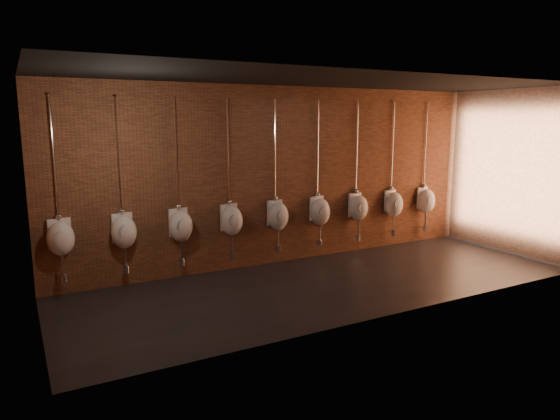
{
  "coord_description": "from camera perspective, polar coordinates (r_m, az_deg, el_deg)",
  "views": [
    {
      "loc": [
        -4.42,
        -6.41,
        2.6
      ],
      "look_at": [
        -0.46,
        0.9,
        1.1
      ],
      "focal_mm": 32.0,
      "sensor_mm": 36.0,
      "label": 1
    }
  ],
  "objects": [
    {
      "name": "urinal_1",
      "position": [
        8.08,
        -17.42,
        -2.31
      ],
      "size": [
        0.45,
        0.41,
        2.72
      ],
      "color": "white",
      "rests_on": "ground"
    },
    {
      "name": "urinal_7",
      "position": [
        10.51,
        12.86,
        0.72
      ],
      "size": [
        0.45,
        0.41,
        2.72
      ],
      "color": "white",
      "rests_on": "ground"
    },
    {
      "name": "urinal_8",
      "position": [
        11.12,
        16.36,
        1.08
      ],
      "size": [
        0.45,
        0.41,
        2.72
      ],
      "color": "white",
      "rests_on": "ground"
    },
    {
      "name": "urinal_3",
      "position": [
        8.6,
        -5.56,
        -1.15
      ],
      "size": [
        0.45,
        0.41,
        2.72
      ],
      "color": "white",
      "rests_on": "ground"
    },
    {
      "name": "urinal_5",
      "position": [
        9.43,
        4.58,
        -0.12
      ],
      "size": [
        0.45,
        0.41,
        2.72
      ],
      "color": "white",
      "rests_on": "ground"
    },
    {
      "name": "ground",
      "position": [
        8.21,
        5.87,
        -8.3
      ],
      "size": [
        8.5,
        8.5,
        0.0
      ],
      "primitive_type": "plane",
      "color": "black",
      "rests_on": "ground"
    },
    {
      "name": "room_shell",
      "position": [
        7.81,
        6.14,
        5.85
      ],
      "size": [
        8.54,
        3.04,
        3.22
      ],
      "color": "black",
      "rests_on": "ground"
    },
    {
      "name": "urinal_6",
      "position": [
        9.94,
        8.94,
        0.32
      ],
      "size": [
        0.45,
        0.41,
        2.72
      ],
      "color": "white",
      "rests_on": "ground"
    },
    {
      "name": "urinal_2",
      "position": [
        8.29,
        -11.3,
        -1.72
      ],
      "size": [
        0.45,
        0.41,
        2.72
      ],
      "color": "white",
      "rests_on": "ground"
    },
    {
      "name": "urinal_4",
      "position": [
        8.98,
        -0.25,
        -0.62
      ],
      "size": [
        0.45,
        0.41,
        2.72
      ],
      "color": "white",
      "rests_on": "ground"
    },
    {
      "name": "urinal_0",
      "position": [
        7.97,
        -23.79,
        -2.89
      ],
      "size": [
        0.45,
        0.41,
        2.72
      ],
      "color": "white",
      "rests_on": "ground"
    }
  ]
}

